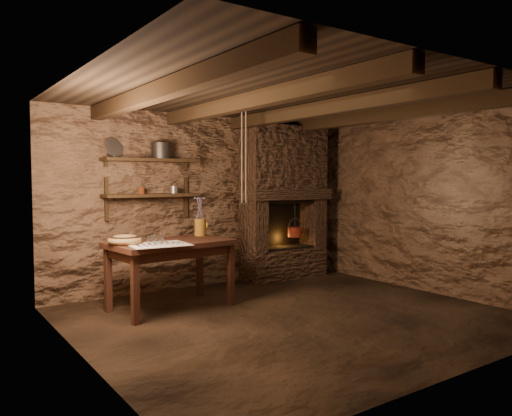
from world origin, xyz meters
TOP-DOWN VIEW (x-y plane):
  - floor at (0.00, 0.00)m, footprint 4.50×4.50m
  - back_wall at (0.00, 2.00)m, footprint 4.50×0.04m
  - front_wall at (0.00, -2.00)m, footprint 4.50×0.04m
  - left_wall at (-2.25, 0.00)m, footprint 0.04×4.00m
  - right_wall at (2.25, 0.00)m, footprint 0.04×4.00m
  - ceiling at (0.00, 0.00)m, footprint 4.50×4.00m
  - beam_far_left at (-1.50, 0.00)m, footprint 0.14×3.95m
  - beam_mid_left at (-0.50, 0.00)m, footprint 0.14×3.95m
  - beam_mid_right at (0.50, 0.00)m, footprint 0.14×3.95m
  - beam_far_right at (1.50, 0.00)m, footprint 0.14×3.95m
  - shelf_lower at (-0.85, 1.84)m, footprint 1.25×0.30m
  - shelf_upper at (-0.85, 1.84)m, footprint 1.25×0.30m
  - hearth at (1.25, 1.77)m, footprint 1.43×0.51m
  - work_table at (-0.94, 1.08)m, footprint 1.46×0.93m
  - linen_cloth at (-1.20, 0.83)m, footprint 0.67×0.56m
  - pewter_cutlery_row at (-1.20, 0.81)m, footprint 0.54×0.25m
  - drinking_glasses at (-1.18, 0.96)m, footprint 0.20×0.06m
  - stoneware_jug at (-0.41, 1.35)m, footprint 0.18×0.18m
  - wooden_bowl at (-1.49, 1.08)m, footprint 0.40×0.40m
  - iron_stockpot at (-0.72, 1.84)m, footprint 0.29×0.29m
  - tin_pan at (-1.31, 1.94)m, footprint 0.28×0.18m
  - small_kettle at (-0.54, 1.84)m, footprint 0.15×0.12m
  - rusty_tin at (-0.99, 1.84)m, footprint 0.11×0.11m
  - red_pot at (1.43, 1.72)m, footprint 0.25×0.24m
  - hanging_ropes at (0.05, 1.05)m, footprint 0.08×0.08m

SIDE VIEW (x-z plane):
  - floor at x=0.00m, z-range 0.00..0.00m
  - work_table at x=-0.94m, z-range 0.03..0.82m
  - red_pot at x=1.43m, z-range 0.44..0.98m
  - linen_cloth at x=-1.20m, z-range 0.79..0.80m
  - pewter_cutlery_row at x=-1.20m, z-range 0.80..0.81m
  - wooden_bowl at x=-1.49m, z-range 0.77..0.90m
  - drinking_glasses at x=-1.18m, z-range 0.80..0.88m
  - stoneware_jug at x=-0.41m, z-range 0.76..1.25m
  - back_wall at x=0.00m, z-range 0.00..2.40m
  - front_wall at x=0.00m, z-range 0.00..2.40m
  - left_wall at x=-2.25m, z-range 0.00..2.40m
  - right_wall at x=2.25m, z-range 0.00..2.40m
  - hearth at x=1.25m, z-range 0.08..2.38m
  - shelf_lower at x=-0.85m, z-range 1.28..1.32m
  - rusty_tin at x=-0.99m, z-range 1.32..1.41m
  - small_kettle at x=-0.54m, z-range 1.29..1.45m
  - shelf_upper at x=-0.85m, z-range 1.73..1.77m
  - hanging_ropes at x=0.05m, z-range 1.20..2.40m
  - iron_stockpot at x=-0.72m, z-range 1.77..1.96m
  - tin_pan at x=-1.31m, z-range 1.77..2.03m
  - beam_far_left at x=-1.50m, z-range 2.23..2.39m
  - beam_mid_left at x=-0.50m, z-range 2.23..2.39m
  - beam_mid_right at x=0.50m, z-range 2.23..2.39m
  - beam_far_right at x=1.50m, z-range 2.23..2.39m
  - ceiling at x=0.00m, z-range 2.38..2.42m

